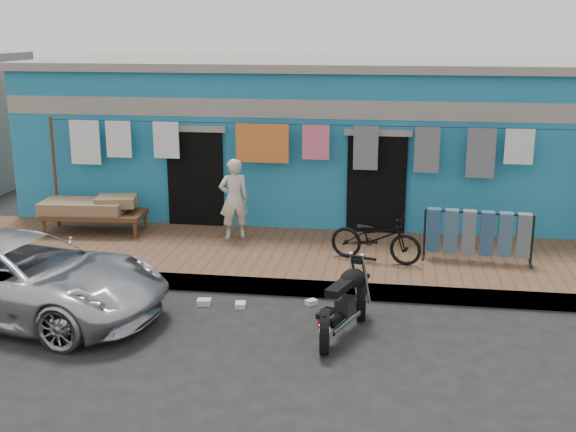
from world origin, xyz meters
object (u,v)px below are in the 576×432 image
object	(u,v)px
seated_person	(234,199)
charpoy	(95,215)
motorcycle	(344,300)
jeans_rack	(478,235)
bicycle	(376,232)
car	(21,276)

from	to	relation	value
seated_person	charpoy	distance (m)	2.73
seated_person	motorcycle	xyz separation A→B (m)	(2.29, -3.46, -0.49)
seated_person	charpoy	bearing A→B (deg)	-22.96
motorcycle	charpoy	bearing A→B (deg)	164.06
charpoy	jeans_rack	distance (m)	7.01
seated_person	bicycle	bearing A→B (deg)	136.84
bicycle	motorcycle	bearing A→B (deg)	-172.15
bicycle	jeans_rack	bearing A→B (deg)	-65.26
car	jeans_rack	size ratio (longest dim) A/B	2.33
motorcycle	charpoy	world-z (taller)	motorcycle
motorcycle	jeans_rack	bearing A→B (deg)	73.14
motorcycle	charpoy	distance (m)	6.07
car	motorcycle	size ratio (longest dim) A/B	2.63
jeans_rack	seated_person	bearing A→B (deg)	171.02
bicycle	charpoy	size ratio (longest dim) A/B	0.76
bicycle	motorcycle	distance (m)	2.54
jeans_rack	car	bearing A→B (deg)	-156.83
car	bicycle	world-z (taller)	bicycle
charpoy	motorcycle	bearing A→B (deg)	-34.71
bicycle	charpoy	world-z (taller)	bicycle
jeans_rack	charpoy	bearing A→B (deg)	174.51
car	motorcycle	bearing A→B (deg)	-81.20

